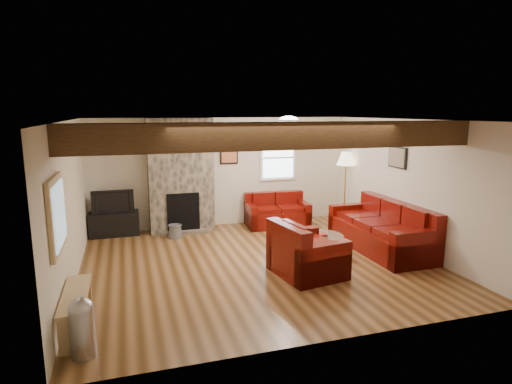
% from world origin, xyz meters
% --- Properties ---
extents(room, '(8.00, 8.00, 8.00)m').
position_xyz_m(room, '(0.00, 0.00, 1.25)').
color(room, '#533416').
rests_on(room, ground).
extents(floor, '(6.00, 6.00, 0.00)m').
position_xyz_m(floor, '(0.00, 0.00, 0.00)').
color(floor, '#533416').
rests_on(floor, ground).
extents(oak_beam, '(6.00, 0.36, 0.38)m').
position_xyz_m(oak_beam, '(0.00, -1.25, 2.31)').
color(oak_beam, black).
rests_on(oak_beam, room).
extents(chimney_breast, '(1.40, 0.67, 2.50)m').
position_xyz_m(chimney_breast, '(-1.00, 2.49, 1.22)').
color(chimney_breast, '#3B352E').
rests_on(chimney_breast, floor).
extents(back_window, '(0.90, 0.08, 1.10)m').
position_xyz_m(back_window, '(1.35, 2.71, 1.55)').
color(back_window, white).
rests_on(back_window, room).
extents(hatch_window, '(0.08, 1.00, 0.90)m').
position_xyz_m(hatch_window, '(-2.96, -1.50, 1.45)').
color(hatch_window, tan).
rests_on(hatch_window, room).
extents(ceiling_dome, '(0.40, 0.40, 0.18)m').
position_xyz_m(ceiling_dome, '(0.90, 0.90, 2.44)').
color(ceiling_dome, white).
rests_on(ceiling_dome, room).
extents(artwork_back, '(0.42, 0.06, 0.52)m').
position_xyz_m(artwork_back, '(0.15, 2.71, 1.70)').
color(artwork_back, black).
rests_on(artwork_back, room).
extents(artwork_right, '(0.06, 0.55, 0.42)m').
position_xyz_m(artwork_right, '(2.96, 0.30, 1.75)').
color(artwork_right, black).
rests_on(artwork_right, room).
extents(sofa_three, '(1.01, 2.39, 0.92)m').
position_xyz_m(sofa_three, '(2.48, 0.03, 0.46)').
color(sofa_three, '#4B0905').
rests_on(sofa_three, floor).
extents(loveseat, '(1.48, 0.91, 0.76)m').
position_xyz_m(loveseat, '(1.17, 2.23, 0.38)').
color(loveseat, '#4B0905').
rests_on(loveseat, floor).
extents(armchair_red, '(1.13, 1.24, 0.88)m').
position_xyz_m(armchair_red, '(0.62, -0.74, 0.44)').
color(armchair_red, '#4B0905').
rests_on(armchair_red, floor).
extents(coffee_table, '(0.87, 0.87, 0.45)m').
position_xyz_m(coffee_table, '(1.16, -0.08, 0.21)').
color(coffee_table, '#422A15').
rests_on(coffee_table, floor).
extents(tv_cabinet, '(1.03, 0.41, 0.51)m').
position_xyz_m(tv_cabinet, '(-2.45, 2.53, 0.26)').
color(tv_cabinet, black).
rests_on(tv_cabinet, floor).
extents(television, '(0.86, 0.11, 0.50)m').
position_xyz_m(television, '(-2.45, 2.53, 0.76)').
color(television, black).
rests_on(television, tv_cabinet).
extents(floor_lamp, '(0.44, 0.44, 1.70)m').
position_xyz_m(floor_lamp, '(2.80, 2.02, 1.46)').
color(floor_lamp, tan).
rests_on(floor_lamp, floor).
extents(pine_bench, '(0.29, 1.25, 0.47)m').
position_xyz_m(pine_bench, '(-2.83, -1.58, 0.23)').
color(pine_bench, tan).
rests_on(pine_bench, floor).
extents(pedal_bin, '(0.33, 0.33, 0.69)m').
position_xyz_m(pedal_bin, '(-2.70, -2.23, 0.34)').
color(pedal_bin, '#A3A4A8').
rests_on(pedal_bin, floor).
extents(coal_bucket, '(0.31, 0.31, 0.29)m').
position_xyz_m(coal_bucket, '(-1.22, 1.97, 0.15)').
color(coal_bucket, slate).
rests_on(coal_bucket, floor).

